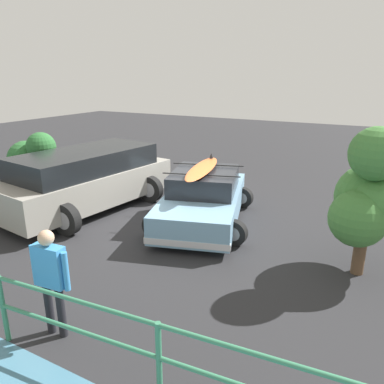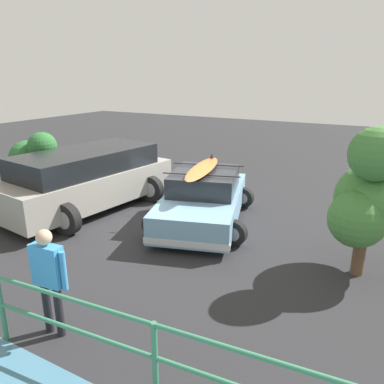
% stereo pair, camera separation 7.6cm
% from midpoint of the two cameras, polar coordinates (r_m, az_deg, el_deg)
% --- Properties ---
extents(ground_plane, '(44.00, 44.00, 0.02)m').
position_cam_midpoint_polar(ground_plane, '(9.61, -1.94, -4.58)').
color(ground_plane, '#28282B').
rests_on(ground_plane, ground).
extents(sedan_car, '(3.04, 4.39, 1.57)m').
position_cam_midpoint_polar(sedan_car, '(9.47, 1.53, -0.93)').
color(sedan_car, '#729EBC').
rests_on(sedan_car, ground).
extents(suv_car, '(3.11, 5.20, 1.66)m').
position_cam_midpoint_polar(suv_car, '(10.64, -15.86, 1.96)').
color(suv_car, '#9E998E').
rests_on(suv_car, ground).
extents(person_bystander, '(0.63, 0.23, 1.63)m').
position_cam_midpoint_polar(person_bystander, '(5.64, -21.11, -11.56)').
color(person_bystander, black).
rests_on(person_bystander, ground).
extents(railing_fence, '(9.84, 0.77, 1.03)m').
position_cam_midpoint_polar(railing_fence, '(5.93, -27.41, -13.97)').
color(railing_fence, '#387F5B').
rests_on(railing_fence, ground).
extents(bush_near_left, '(1.33, 1.80, 2.79)m').
position_cam_midpoint_polar(bush_near_left, '(7.44, 25.31, -0.78)').
color(bush_near_left, brown).
rests_on(bush_near_left, ground).
extents(bush_near_right, '(1.78, 1.30, 2.03)m').
position_cam_midpoint_polar(bush_near_right, '(12.06, -23.16, 3.91)').
color(bush_near_right, brown).
rests_on(bush_near_right, ground).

